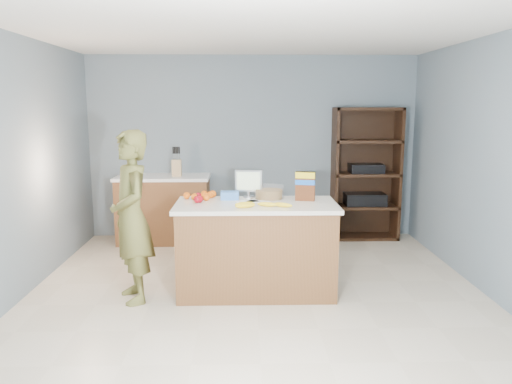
{
  "coord_description": "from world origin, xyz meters",
  "views": [
    {
      "loc": [
        -0.11,
        -4.42,
        1.84
      ],
      "look_at": [
        0.0,
        0.35,
        1.0
      ],
      "focal_mm": 35.0,
      "sensor_mm": 36.0,
      "label": 1
    }
  ],
  "objects_px": {
    "shelving_unit": "(365,176)",
    "tv": "(249,182)",
    "counter_peninsula": "(256,251)",
    "person": "(132,217)",
    "cereal_box": "(305,184)"
  },
  "relations": [
    {
      "from": "counter_peninsula",
      "to": "person",
      "type": "height_order",
      "value": "person"
    },
    {
      "from": "counter_peninsula",
      "to": "tv",
      "type": "height_order",
      "value": "tv"
    },
    {
      "from": "shelving_unit",
      "to": "cereal_box",
      "type": "relative_size",
      "value": 6.28
    },
    {
      "from": "counter_peninsula",
      "to": "tv",
      "type": "distance_m",
      "value": 0.71
    },
    {
      "from": "shelving_unit",
      "to": "tv",
      "type": "xyz_separation_m",
      "value": [
        -1.62,
        -1.75,
        0.19
      ]
    },
    {
      "from": "counter_peninsula",
      "to": "shelving_unit",
      "type": "height_order",
      "value": "shelving_unit"
    },
    {
      "from": "tv",
      "to": "cereal_box",
      "type": "bearing_deg",
      "value": -18.54
    },
    {
      "from": "cereal_box",
      "to": "shelving_unit",
      "type": "bearing_deg",
      "value": 61.23
    },
    {
      "from": "tv",
      "to": "counter_peninsula",
      "type": "bearing_deg",
      "value": -77.08
    },
    {
      "from": "shelving_unit",
      "to": "cereal_box",
      "type": "bearing_deg",
      "value": -118.77
    },
    {
      "from": "counter_peninsula",
      "to": "person",
      "type": "distance_m",
      "value": 1.24
    },
    {
      "from": "counter_peninsula",
      "to": "person",
      "type": "relative_size",
      "value": 0.97
    },
    {
      "from": "counter_peninsula",
      "to": "cereal_box",
      "type": "bearing_deg",
      "value": 13.08
    },
    {
      "from": "shelving_unit",
      "to": "person",
      "type": "bearing_deg",
      "value": -140.74
    },
    {
      "from": "counter_peninsula",
      "to": "shelving_unit",
      "type": "bearing_deg",
      "value": 52.89
    }
  ]
}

